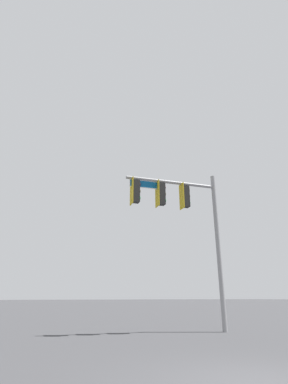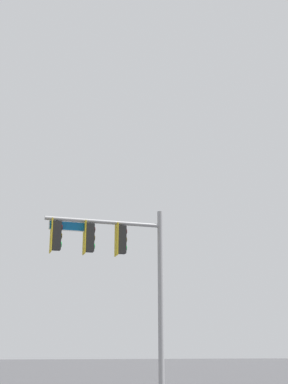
# 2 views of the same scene
# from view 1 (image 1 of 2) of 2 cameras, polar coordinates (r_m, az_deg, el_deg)

# --- Properties ---
(signal_pole_near) EXTENTS (4.73, 1.05, 7.45)m
(signal_pole_near) POSITION_cam_1_polar(r_m,az_deg,el_deg) (14.68, 7.55, -3.99)
(signal_pole_near) COLOR gray
(signal_pole_near) RESTS_ON ground_plane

